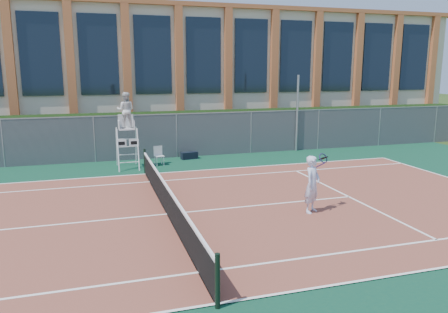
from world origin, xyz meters
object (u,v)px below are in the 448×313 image
object	(u,v)px
plastic_chair	(159,154)
tennis_player	(312,184)
steel_pole	(297,113)
umpire_chair	(126,112)

from	to	relation	value
plastic_chair	tennis_player	size ratio (longest dim) A/B	0.49
steel_pole	umpire_chair	world-z (taller)	steel_pole
umpire_chair	tennis_player	bearing A→B (deg)	-58.74
tennis_player	umpire_chair	bearing A→B (deg)	121.26
plastic_chair	tennis_player	distance (m)	9.09
steel_pole	umpire_chair	bearing A→B (deg)	-169.84
umpire_chair	tennis_player	size ratio (longest dim) A/B	1.93
steel_pole	plastic_chair	bearing A→B (deg)	-169.54
steel_pole	plastic_chair	distance (m)	8.07
umpire_chair	plastic_chair	bearing A→B (deg)	8.50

